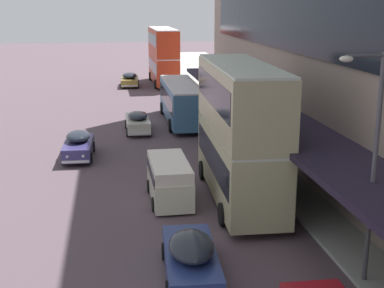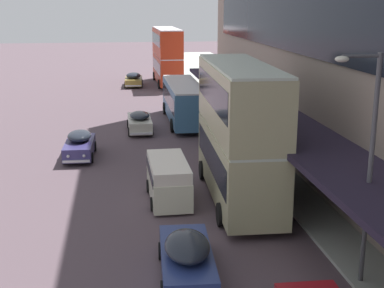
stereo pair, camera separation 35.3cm
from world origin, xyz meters
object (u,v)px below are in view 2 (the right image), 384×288
Objects in this scene: sedan_oncoming_front at (140,122)px; sedan_trailing_mid at (134,79)px; transit_bus_kerbside_rear at (239,129)px; transit_bus_kerbside_front at (167,54)px; transit_bus_kerbside_far at (184,100)px; sedan_lead_mid at (187,257)px; sedan_second_mid at (80,145)px; vw_van at (168,177)px; street_lamp at (367,155)px.

sedan_trailing_mid reaches higher than sedan_oncoming_front.
transit_bus_kerbside_rear reaches higher than sedan_oncoming_front.
transit_bus_kerbside_far is (-0.65, -20.48, -1.63)m from transit_bus_kerbside_front.
transit_bus_kerbside_rear is at bearing 64.78° from sedan_lead_mid.
vw_van reaches higher than sedan_second_mid.
transit_bus_kerbside_rear reaches higher than transit_bus_kerbside_far.
transit_bus_kerbside_front reaches higher than transit_bus_kerbside_far.
transit_bus_kerbside_far is 4.60m from sedan_oncoming_front.
sedan_second_mid reaches higher than sedan_oncoming_front.
sedan_lead_mid is at bearing 167.40° from street_lamp.
transit_bus_kerbside_front is 2.32× the size of sedan_trailing_mid.
vw_van is (-3.50, -37.26, -2.32)m from transit_bus_kerbside_front.
sedan_trailing_mid is (-3.27, 19.43, -1.02)m from transit_bus_kerbside_far.
sedan_trailing_mid is 0.99× the size of vw_van.
vw_van is (0.73, -14.07, 0.34)m from sedan_oncoming_front.
transit_bus_kerbside_rear is 15.37m from sedan_oncoming_front.
transit_bus_kerbside_rear reaches higher than transit_bus_kerbside_front.
street_lamp is at bearing -75.39° from transit_bus_kerbside_rear.
sedan_trailing_mid is (-3.67, 36.72, -2.72)m from transit_bus_kerbside_rear.
transit_bus_kerbside_far is 25.92m from street_lamp.
sedan_second_mid is at bearing -105.52° from transit_bus_kerbside_front.
sedan_trailing_mid is 45.60m from street_lamp.
transit_bus_kerbside_far is at bearing -91.81° from transit_bus_kerbside_front.
sedan_oncoming_front is 0.99× the size of sedan_trailing_mid.
vw_van is (0.42, -36.20, 0.33)m from sedan_trailing_mid.
transit_bus_kerbside_front is 2.30× the size of vw_van.
sedan_second_mid is (-8.14, -29.30, -2.63)m from transit_bus_kerbside_front.
sedan_oncoming_front is at bearing 57.43° from sedan_second_mid.
sedan_lead_mid is at bearing -88.35° from sedan_oncoming_front.
street_lamp is (5.43, -8.87, 3.40)m from vw_van.
sedan_trailing_mid is 0.60× the size of street_lamp.
sedan_trailing_mid is (0.31, 22.13, 0.01)m from sedan_oncoming_front.
street_lamp reaches higher than sedan_second_mid.
sedan_oncoming_front is at bearing -90.80° from sedan_trailing_mid.
sedan_oncoming_front is 1.01× the size of sedan_second_mid.
sedan_trailing_mid is 28.56m from sedan_second_mid.
sedan_second_mid is at bearing 120.24° from vw_van.
transit_bus_kerbside_rear is at bearing -9.03° from vw_van.
vw_van is at bearing 121.46° from street_lamp.
sedan_second_mid is at bearing -130.34° from transit_bus_kerbside_far.
transit_bus_kerbside_far reaches higher than sedan_lead_mid.
transit_bus_kerbside_far is at bearing 37.03° from sedan_oncoming_front.
sedan_oncoming_front is at bearing 92.96° from vw_van.
transit_bus_kerbside_front reaches higher than sedan_second_mid.
street_lamp is (10.06, -16.83, 3.71)m from sedan_second_mid.
sedan_trailing_mid is at bearing 90.41° from sedan_lead_mid.
sedan_trailing_mid is at bearing 99.56° from transit_bus_kerbside_far.
transit_bus_kerbside_front is 2.18× the size of sedan_lead_mid.
sedan_oncoming_front is at bearing 105.24° from transit_bus_kerbside_rear.
vw_van is (0.10, 7.63, 0.32)m from sedan_lead_mid.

